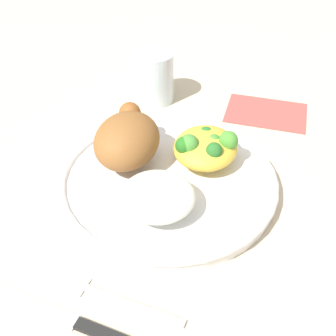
{
  "coord_description": "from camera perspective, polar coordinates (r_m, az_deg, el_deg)",
  "views": [
    {
      "loc": [
        -0.39,
        -0.12,
        0.37
      ],
      "look_at": [
        0.0,
        0.0,
        0.03
      ],
      "focal_mm": 44.8,
      "sensor_mm": 36.0,
      "label": 1
    }
  ],
  "objects": [
    {
      "name": "roasted_chicken",
      "position": [
        0.54,
        -5.57,
        3.93
      ],
      "size": [
        0.11,
        0.08,
        0.06
      ],
      "color": "brown",
      "rests_on": "plate"
    },
    {
      "name": "ground_plane",
      "position": [
        0.55,
        0.0,
        -2.54
      ],
      "size": [
        2.0,
        2.0,
        0.0
      ],
      "primitive_type": "plane",
      "color": "beige"
    },
    {
      "name": "water_glass",
      "position": [
        0.71,
        -1.94,
        12.25
      ],
      "size": [
        0.07,
        0.07,
        0.08
      ],
      "primitive_type": "cylinder",
      "color": "silver",
      "rests_on": "ground_plane"
    },
    {
      "name": "rice_pile",
      "position": [
        0.48,
        -1.41,
        -3.84
      ],
      "size": [
        0.09,
        0.09,
        0.03
      ],
      "primitive_type": "ellipsoid",
      "color": "white",
      "rests_on": "plate"
    },
    {
      "name": "fork",
      "position": [
        0.44,
        -7.92,
        -16.87
      ],
      "size": [
        0.03,
        0.14,
        0.01
      ],
      "color": "#B2B2B7",
      "rests_on": "ground_plane"
    },
    {
      "name": "mac_cheese_with_broccoli",
      "position": [
        0.55,
        5.1,
        2.95
      ],
      "size": [
        0.09,
        0.08,
        0.04
      ],
      "color": "gold",
      "rests_on": "plate"
    },
    {
      "name": "plate",
      "position": [
        0.54,
        0.0,
        -1.65
      ],
      "size": [
        0.28,
        0.28,
        0.02
      ],
      "color": "white",
      "rests_on": "ground_plane"
    },
    {
      "name": "napkin",
      "position": [
        0.71,
        13.19,
        7.4
      ],
      "size": [
        0.09,
        0.13,
        0.0
      ],
      "primitive_type": "cube",
      "rotation": [
        0.0,
        0.0,
        0.03
      ],
      "color": "#DB4C47",
      "rests_on": "ground_plane"
    },
    {
      "name": "knife",
      "position": [
        0.43,
        -12.24,
        -19.87
      ],
      "size": [
        0.03,
        0.19,
        0.01
      ],
      "color": "black",
      "rests_on": "ground_plane"
    }
  ]
}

